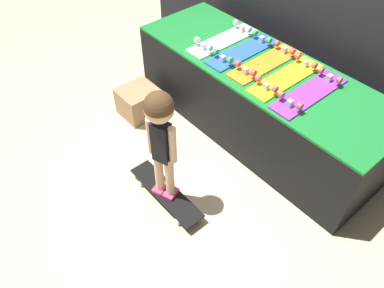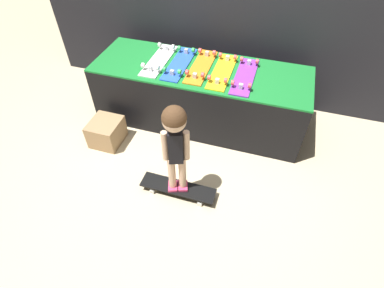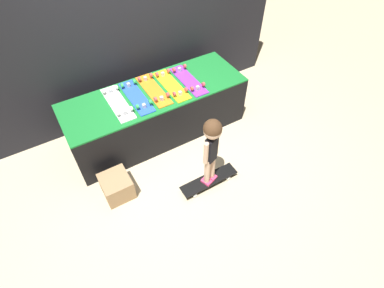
# 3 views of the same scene
# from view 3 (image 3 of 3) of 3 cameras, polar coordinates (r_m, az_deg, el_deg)

# --- Properties ---
(ground_plane) EXTENTS (16.00, 16.00, 0.00)m
(ground_plane) POSITION_cam_3_polar(r_m,az_deg,el_deg) (4.05, -2.43, -2.81)
(ground_plane) COLOR beige
(back_wall) EXTENTS (4.56, 0.10, 2.34)m
(back_wall) POSITION_cam_3_polar(r_m,az_deg,el_deg) (4.23, -11.93, 19.31)
(back_wall) COLOR black
(back_wall) RESTS_ON ground_plane
(display_rack) EXTENTS (2.41, 0.83, 0.72)m
(display_rack) POSITION_cam_3_polar(r_m,az_deg,el_deg) (4.17, -6.70, 5.94)
(display_rack) COLOR black
(display_rack) RESTS_ON ground_plane
(skateboard_white_on_rack) EXTENTS (0.20, 0.73, 0.09)m
(skateboard_white_on_rack) POSITION_cam_3_polar(r_m,az_deg,el_deg) (3.83, -13.99, 7.63)
(skateboard_white_on_rack) COLOR white
(skateboard_white_on_rack) RESTS_ON display_rack
(skateboard_blue_on_rack) EXTENTS (0.20, 0.73, 0.09)m
(skateboard_blue_on_rack) POSITION_cam_3_polar(r_m,az_deg,el_deg) (3.88, -10.58, 8.90)
(skateboard_blue_on_rack) COLOR blue
(skateboard_blue_on_rack) RESTS_ON display_rack
(skateboard_orange_on_rack) EXTENTS (0.20, 0.73, 0.09)m
(skateboard_orange_on_rack) POSITION_cam_3_polar(r_m,az_deg,el_deg) (3.95, -7.36, 10.25)
(skateboard_orange_on_rack) COLOR orange
(skateboard_orange_on_rack) RESTS_ON display_rack
(skateboard_yellow_on_rack) EXTENTS (0.20, 0.73, 0.09)m
(skateboard_yellow_on_rack) POSITION_cam_3_polar(r_m,az_deg,el_deg) (4.01, -3.96, 11.20)
(skateboard_yellow_on_rack) COLOR yellow
(skateboard_yellow_on_rack) RESTS_ON display_rack
(skateboard_purple_on_rack) EXTENTS (0.20, 0.73, 0.09)m
(skateboard_purple_on_rack) POSITION_cam_3_polar(r_m,az_deg,el_deg) (4.09, -0.71, 12.14)
(skateboard_purple_on_rack) COLOR purple
(skateboard_purple_on_rack) RESTS_ON display_rack
(skateboard_on_floor) EXTENTS (0.75, 0.18, 0.09)m
(skateboard_on_floor) POSITION_cam_3_polar(r_m,az_deg,el_deg) (3.74, 3.24, -6.91)
(skateboard_on_floor) COLOR black
(skateboard_on_floor) RESTS_ON ground_plane
(child) EXTENTS (0.23, 0.20, 0.99)m
(child) POSITION_cam_3_polar(r_m,az_deg,el_deg) (3.19, 3.78, 0.47)
(child) COLOR #E03D6B
(child) RESTS_ON skateboard_on_floor
(storage_box) EXTENTS (0.33, 0.36, 0.29)m
(storage_box) POSITION_cam_3_polar(r_m,az_deg,el_deg) (3.71, -14.15, -7.80)
(storage_box) COLOR #A37F56
(storage_box) RESTS_ON ground_plane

